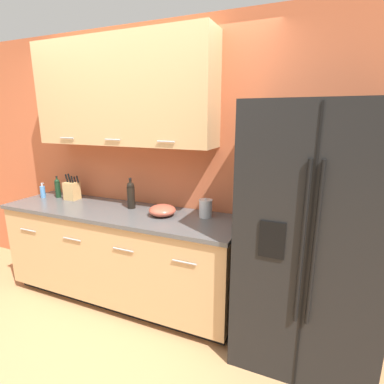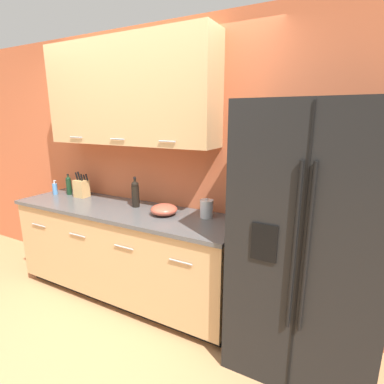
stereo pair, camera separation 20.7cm
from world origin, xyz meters
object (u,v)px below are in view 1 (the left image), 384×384
object	(u,v)px
soap_dispenser	(43,192)
mixing_bowl	(162,210)
refrigerator	(310,239)
wine_bottle	(131,194)
oil_bottle	(58,188)
knife_block	(72,190)
steel_canister	(206,208)

from	to	relation	value
soap_dispenser	mixing_bowl	bearing A→B (deg)	-1.16
refrigerator	wine_bottle	xyz separation A→B (m)	(-1.60, 0.14, 0.12)
wine_bottle	mixing_bowl	distance (m)	0.40
soap_dispenser	oil_bottle	xyz separation A→B (m)	(0.15, 0.07, 0.04)
mixing_bowl	wine_bottle	bearing A→B (deg)	168.03
oil_bottle	knife_block	bearing A→B (deg)	-2.30
wine_bottle	steel_canister	world-z (taller)	wine_bottle
refrigerator	wine_bottle	size ratio (longest dim) A/B	6.40
wine_bottle	steel_canister	distance (m)	0.75
mixing_bowl	soap_dispenser	bearing A→B (deg)	178.84
refrigerator	steel_canister	bearing A→B (deg)	168.12
refrigerator	soap_dispenser	bearing A→B (deg)	178.04
knife_block	soap_dispenser	bearing A→B (deg)	-169.85
knife_block	wine_bottle	xyz separation A→B (m)	(0.75, -0.01, 0.04)
knife_block	steel_canister	size ratio (longest dim) A/B	1.63
knife_block	mixing_bowl	world-z (taller)	knife_block
refrigerator	wine_bottle	distance (m)	1.62
knife_block	oil_bottle	world-z (taller)	knife_block
refrigerator	soap_dispenser	world-z (taller)	refrigerator
oil_bottle	mixing_bowl	world-z (taller)	oil_bottle
knife_block	wine_bottle	bearing A→B (deg)	-0.96
soap_dispenser	knife_block	bearing A→B (deg)	10.15
soap_dispenser	mixing_bowl	size ratio (longest dim) A/B	0.68
wine_bottle	oil_bottle	xyz separation A→B (m)	(-0.96, 0.02, -0.03)
oil_bottle	soap_dispenser	bearing A→B (deg)	-153.91
knife_block	soap_dispenser	xyz separation A→B (m)	(-0.35, -0.06, -0.03)
steel_canister	wine_bottle	bearing A→B (deg)	-177.13
refrigerator	soap_dispenser	distance (m)	2.71
refrigerator	soap_dispenser	size ratio (longest dim) A/B	11.54
refrigerator	mixing_bowl	world-z (taller)	refrigerator
knife_block	steel_canister	bearing A→B (deg)	0.95
mixing_bowl	steel_canister	bearing A→B (deg)	17.97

